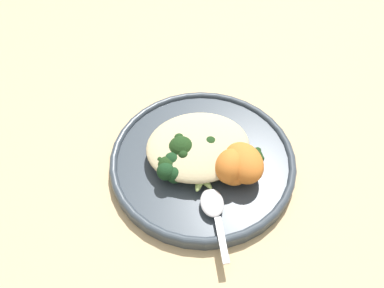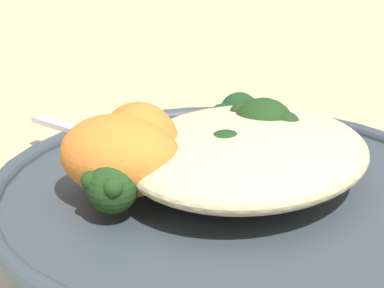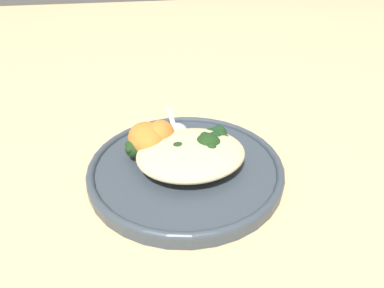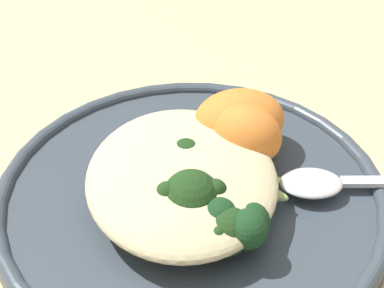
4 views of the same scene
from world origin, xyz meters
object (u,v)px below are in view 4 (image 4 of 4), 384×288
object	(u,v)px
plate	(192,199)
sweet_potato_chunk_0	(247,143)
sweet_potato_chunk_1	(246,135)
broccoli_stalk_0	(229,135)
quinoa_mound	(181,176)
kale_tuft	(235,223)
sweet_potato_chunk_2	(239,120)
broccoli_stalk_2	(198,198)
broccoli_stalk_1	(198,166)
spoon	(321,181)
broccoli_stalk_3	(234,221)

from	to	relation	value
plate	sweet_potato_chunk_0	world-z (taller)	sweet_potato_chunk_0
sweet_potato_chunk_1	broccoli_stalk_0	bearing A→B (deg)	32.25
quinoa_mound	kale_tuft	world-z (taller)	same
broccoli_stalk_0	sweet_potato_chunk_2	distance (m)	0.01
broccoli_stalk_2	kale_tuft	bearing A→B (deg)	110.86
broccoli_stalk_1	kale_tuft	world-z (taller)	broccoli_stalk_1
sweet_potato_chunk_0	sweet_potato_chunk_1	xyz separation A→B (m)	(-0.00, 0.00, 0.01)
broccoli_stalk_2	sweet_potato_chunk_0	bearing A→B (deg)	-149.29
sweet_potato_chunk_0	sweet_potato_chunk_1	size ratio (longest dim) A/B	1.00
plate	broccoli_stalk_0	bearing A→B (deg)	-35.38
quinoa_mound	spoon	xyz separation A→B (m)	(0.00, -0.10, -0.01)
broccoli_stalk_3	kale_tuft	distance (m)	0.00
broccoli_stalk_1	sweet_potato_chunk_1	distance (m)	0.05
quinoa_mound	spoon	bearing A→B (deg)	-89.94
plate	kale_tuft	xyz separation A→B (m)	(-0.05, -0.02, 0.03)
sweet_potato_chunk_0	spoon	size ratio (longest dim) A/B	0.49
broccoli_stalk_0	quinoa_mound	bearing A→B (deg)	132.11
spoon	sweet_potato_chunk_1	bearing A→B (deg)	149.79
quinoa_mound	broccoli_stalk_0	bearing A→B (deg)	-38.44
quinoa_mound	sweet_potato_chunk_0	world-z (taller)	quinoa_mound
plate	broccoli_stalk_1	size ratio (longest dim) A/B	3.24
broccoli_stalk_3	quinoa_mound	bearing A→B (deg)	-117.88
broccoli_stalk_2	sweet_potato_chunk_2	xyz separation A→B (m)	(0.08, -0.04, 0.00)
sweet_potato_chunk_1	sweet_potato_chunk_2	xyz separation A→B (m)	(0.02, 0.00, -0.00)
plate	spoon	distance (m)	0.10
broccoli_stalk_0	spoon	size ratio (longest dim) A/B	1.05
broccoli_stalk_0	broccoli_stalk_2	size ratio (longest dim) A/B	1.24
broccoli_stalk_2	sweet_potato_chunk_1	bearing A→B (deg)	-148.32
broccoli_stalk_2	broccoli_stalk_3	distance (m)	0.03
broccoli_stalk_2	sweet_potato_chunk_1	world-z (taller)	sweet_potato_chunk_1
quinoa_mound	sweet_potato_chunk_2	size ratio (longest dim) A/B	2.25
sweet_potato_chunk_0	sweet_potato_chunk_2	size ratio (longest dim) A/B	0.78
broccoli_stalk_2	sweet_potato_chunk_2	size ratio (longest dim) A/B	1.34
broccoli_stalk_0	broccoli_stalk_2	bearing A→B (deg)	148.77
broccoli_stalk_1	spoon	size ratio (longest dim) A/B	0.80
broccoli_stalk_2	sweet_potato_chunk_0	world-z (taller)	broccoli_stalk_2
broccoli_stalk_1	sweet_potato_chunk_2	distance (m)	0.06
sweet_potato_chunk_0	sweet_potato_chunk_1	bearing A→B (deg)	90.67
sweet_potato_chunk_0	sweet_potato_chunk_2	bearing A→B (deg)	10.35
quinoa_mound	broccoli_stalk_1	xyz separation A→B (m)	(0.01, -0.01, -0.00)
broccoli_stalk_0	sweet_potato_chunk_2	xyz separation A→B (m)	(0.00, -0.01, 0.01)
sweet_potato_chunk_0	sweet_potato_chunk_1	distance (m)	0.01
quinoa_mound	kale_tuft	size ratio (longest dim) A/B	3.33
plate	sweet_potato_chunk_1	bearing A→B (deg)	-54.66
sweet_potato_chunk_1	broccoli_stalk_3	bearing A→B (deg)	166.59
broccoli_stalk_2	plate	bearing A→B (deg)	-110.66
plate	quinoa_mound	size ratio (longest dim) A/B	1.83
quinoa_mound	spoon	distance (m)	0.10
sweet_potato_chunk_1	spoon	world-z (taller)	sweet_potato_chunk_1
broccoli_stalk_1	broccoli_stalk_3	size ratio (longest dim) A/B	1.06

